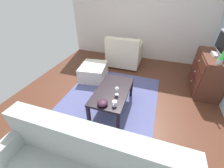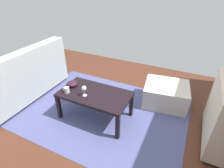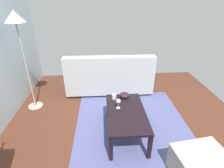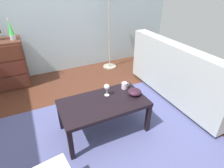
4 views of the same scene
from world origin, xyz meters
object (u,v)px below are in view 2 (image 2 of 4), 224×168
Objects in this scene: bowl_decorative at (72,84)px; couch_large at (14,82)px; coffee_table at (95,96)px; wine_glass at (84,89)px; ottoman at (166,94)px; mug at (67,90)px.

couch_large reaches higher than bowl_decorative.
coffee_table is at bearing -172.78° from couch_large.
wine_glass is (0.10, 0.11, 0.17)m from coffee_table.
couch_large reaches higher than ottoman.
wine_glass is at bearing 156.62° from bowl_decorative.
ottoman is at bearing -149.28° from bowl_decorative.
wine_glass is 0.22× the size of ottoman.
couch_large reaches higher than wine_glass.
bowl_decorative reaches higher than ottoman.
mug is at bearing 22.85° from coffee_table.
coffee_table is 1.22m from ottoman.
coffee_table is 1.49m from couch_large.
bowl_decorative is 1.55m from ottoman.
ottoman is at bearing -142.87° from mug.
bowl_decorative is 0.24× the size of ottoman.
wine_glass reaches higher than coffee_table.
coffee_table reaches higher than ottoman.
mug is at bearing 37.13° from ottoman.
bowl_decorative is (0.41, -0.03, 0.09)m from coffee_table.
wine_glass is 0.93× the size of bowl_decorative.
bowl_decorative is at bearing -77.61° from mug.
mug is 0.19m from bowl_decorative.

